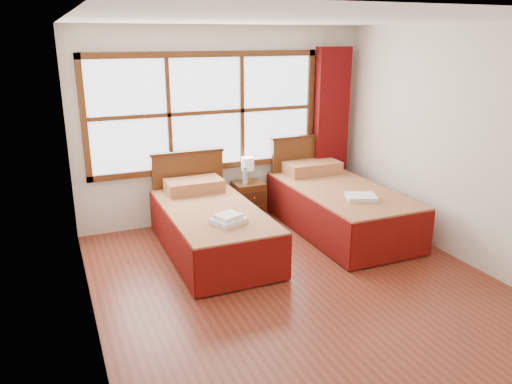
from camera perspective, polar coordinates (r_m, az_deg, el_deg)
name	(u,v)px	position (r m, az deg, el deg)	size (l,w,h in m)	color
floor	(298,285)	(5.26, 4.85, -10.58)	(4.50, 4.50, 0.00)	maroon
ceiling	(306,19)	(4.65, 5.71, 19.03)	(4.50, 4.50, 0.00)	white
wall_back	(224,126)	(6.81, -3.73, 7.56)	(4.00, 4.00, 0.00)	silver
wall_left	(82,187)	(4.26, -19.27, 0.55)	(4.50, 4.50, 0.00)	silver
wall_right	(462,146)	(5.98, 22.50, 4.88)	(4.50, 4.50, 0.00)	silver
window	(206,112)	(6.67, -5.71, 9.04)	(3.16, 0.06, 1.56)	white
curtain	(331,129)	(7.39, 8.54, 7.16)	(0.50, 0.16, 2.30)	#5E090A
bed_left	(211,226)	(5.94, -5.18, -3.87)	(1.05, 2.07, 1.02)	#401F0D
bed_right	(338,205)	(6.64, 9.32, -1.51)	(1.13, 2.19, 1.10)	#401F0D
nightstand	(249,201)	(6.92, -0.86, -1.06)	(0.40, 0.40, 0.54)	#542B12
towels_left	(228,219)	(5.35, -3.18, -3.11)	(0.41, 0.39, 0.10)	white
towels_right	(361,197)	(6.11, 11.93, -0.56)	(0.43, 0.41, 0.05)	white
lamp	(248,165)	(6.82, -0.97, 3.15)	(0.18, 0.18, 0.34)	gold
bottle_near	(245,174)	(6.79, -1.23, 2.01)	(0.07, 0.07, 0.26)	#ACCCDD
bottle_far	(245,177)	(6.74, -1.30, 1.76)	(0.06, 0.06, 0.23)	#ACCCDD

